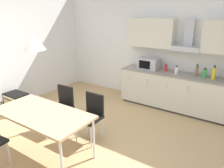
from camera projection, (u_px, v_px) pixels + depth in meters
name	position (u px, v px, depth m)	size (l,w,h in m)	color
ground_plane	(84.00, 145.00, 3.91)	(7.73, 8.13, 0.02)	tan
wall_back	(152.00, 45.00, 5.61)	(6.18, 0.10, 2.87)	white
kitchen_counter	(180.00, 92.00, 5.15)	(2.91, 0.64, 0.89)	#333333
backsplash_tile	(187.00, 61.00, 5.16)	(2.89, 0.02, 0.50)	silver
upper_wall_cabinets	(188.00, 35.00, 4.84)	(2.89, 0.40, 0.69)	beige
microwave	(149.00, 64.00, 5.40)	(0.48, 0.35, 0.28)	#ADADB2
bottle_green	(205.00, 73.00, 4.74)	(0.08, 0.08, 0.22)	green
bottle_white	(177.00, 70.00, 5.01)	(0.08, 0.08, 0.20)	white
bottle_yellow	(214.00, 73.00, 4.60)	(0.08, 0.08, 0.31)	yellow
bottle_red	(166.00, 68.00, 5.23)	(0.07, 0.07, 0.19)	red
bottle_brown	(197.00, 71.00, 4.86)	(0.07, 0.07, 0.28)	brown
dining_table	(42.00, 115.00, 3.46)	(1.63, 0.81, 0.76)	tan
chair_far_right	(92.00, 112.00, 3.95)	(0.40, 0.40, 0.87)	black
chair_far_left	(63.00, 103.00, 4.33)	(0.41, 0.41, 0.87)	black
guitar_amp	(17.00, 102.00, 5.16)	(0.52, 0.37, 0.44)	black
pendant_lamp	(34.00, 42.00, 3.09)	(0.32, 0.32, 0.22)	silver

